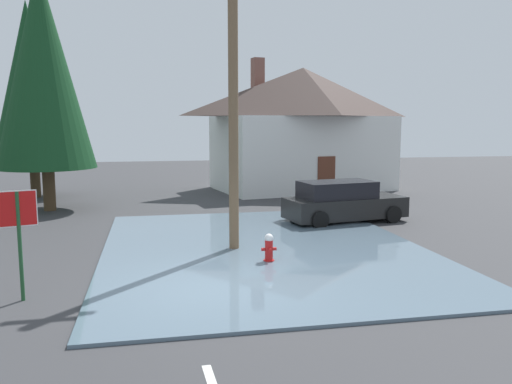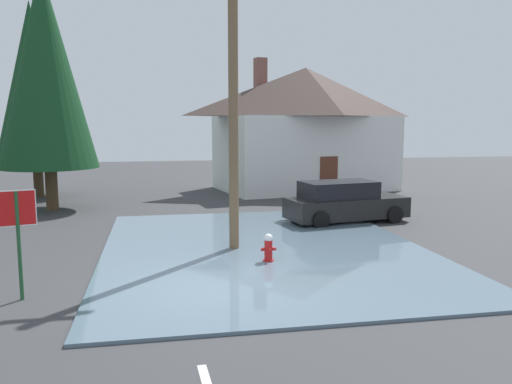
% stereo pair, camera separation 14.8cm
% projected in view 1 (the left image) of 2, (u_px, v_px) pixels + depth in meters
% --- Properties ---
extents(ground_plane, '(80.00, 80.00, 0.10)m').
position_uv_depth(ground_plane, '(213.00, 292.00, 11.50)').
color(ground_plane, '#38383A').
extents(flood_puddle, '(9.21, 11.93, 0.07)m').
position_uv_depth(flood_puddle, '(263.00, 248.00, 15.16)').
color(flood_puddle, slate).
rests_on(flood_puddle, ground).
extents(lane_stop_bar, '(3.69, 0.58, 0.01)m').
position_uv_depth(lane_stop_bar, '(205.00, 326.00, 9.43)').
color(lane_stop_bar, silver).
rests_on(lane_stop_bar, ground).
extents(stop_sign_near, '(0.73, 0.22, 2.33)m').
position_uv_depth(stop_sign_near, '(18.00, 222.00, 10.61)').
color(stop_sign_near, '#1E4C28').
rests_on(stop_sign_near, ground).
extents(fire_hydrant, '(0.40, 0.35, 0.80)m').
position_uv_depth(fire_hydrant, '(269.00, 249.00, 13.63)').
color(fire_hydrant, red).
rests_on(fire_hydrant, ground).
extents(utility_pole, '(1.60, 0.28, 9.05)m').
position_uv_depth(utility_pole, '(233.00, 87.00, 14.45)').
color(utility_pole, brown).
rests_on(utility_pole, ground).
extents(house, '(10.81, 7.60, 7.23)m').
position_uv_depth(house, '(302.00, 127.00, 28.67)').
color(house, silver).
rests_on(house, ground).
extents(parked_car, '(4.75, 2.56, 1.55)m').
position_uv_depth(parked_car, '(343.00, 202.00, 19.34)').
color(parked_car, black).
rests_on(parked_car, ground).
extents(pine_tree_tall_left, '(3.82, 3.82, 9.56)m').
position_uv_depth(pine_tree_tall_left, '(30.00, 83.00, 25.15)').
color(pine_tree_tall_left, '#4C3823').
rests_on(pine_tree_tall_left, ground).
extents(pine_tree_short_left, '(4.02, 4.02, 10.05)m').
position_uv_depth(pine_tree_short_left, '(43.00, 69.00, 21.19)').
color(pine_tree_short_left, '#4C3823').
rests_on(pine_tree_short_left, ground).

